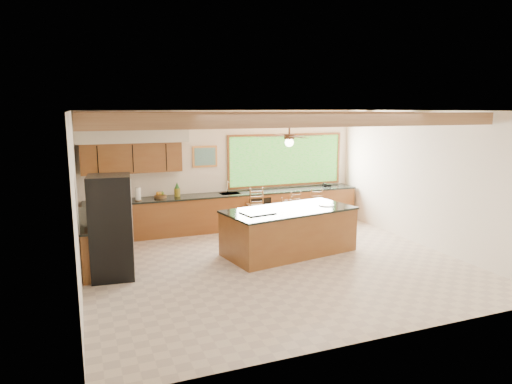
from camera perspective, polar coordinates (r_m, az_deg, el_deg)
name	(u,v)px	position (r m, az deg, el deg)	size (l,w,h in m)	color
ground	(276,264)	(9.17, 2.48, -8.96)	(7.20, 7.20, 0.00)	#BAA89A
room_shell	(256,150)	(9.23, -0.02, 5.27)	(7.27, 6.54, 3.02)	#F0E4D0
counter_run	(203,217)	(11.08, -6.68, -3.12)	(7.12, 3.10, 1.27)	brown
island	(289,231)	(9.73, 4.13, -4.86)	(2.93, 1.75, 0.98)	brown
refrigerator	(111,227)	(8.59, -17.64, -4.22)	(0.80, 0.79, 1.89)	black
bar_stool_a	(285,212)	(10.99, 3.63, -2.57)	(0.36, 0.36, 0.97)	brown
bar_stool_b	(255,205)	(11.30, -0.08, -1.69)	(0.44, 0.44, 1.14)	brown
bar_stool_c	(294,206)	(11.75, 4.76, -1.77)	(0.36, 0.36, 0.96)	brown
bar_stool_d	(316,203)	(12.04, 7.57, -1.43)	(0.45, 0.45, 1.00)	brown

